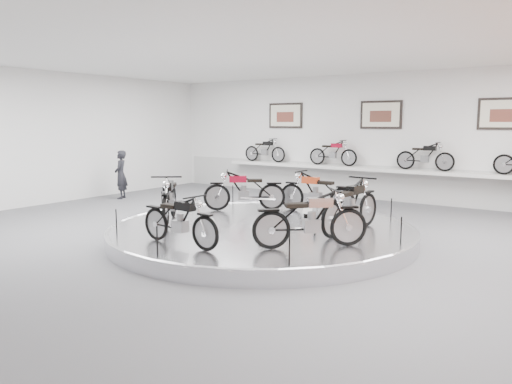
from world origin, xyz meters
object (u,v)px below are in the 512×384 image
Objects in this scene: bike_b at (316,192)px; bike_f at (310,219)px; bike_c at (244,190)px; display_platform at (262,233)px; shelf at (376,169)px; bike_a at (351,205)px; visitor at (121,175)px; bike_e at (180,220)px; bike_d at (169,199)px.

bike_f reaches higher than bike_b.
bike_c is 0.98× the size of bike_f.
display_platform is 2.16m from bike_b.
shelf reaches higher than display_platform.
bike_f is at bearing -176.30° from bike_a.
visitor reaches higher than bike_a.
bike_f is at bearing -76.88° from shelf.
visitor is (-7.17, 0.09, -0.02)m from bike_b.
display_platform is 4.05× the size of bike_e.
shelf is 6.00× the size of bike_d.
bike_f reaches higher than shelf.
visitor reaches higher than bike_c.
bike_d is at bearing 133.19° from bike_f.
visitor is (-5.58, 0.85, -0.02)m from bike_c.
bike_c is 2.23m from bike_d.
bike_b is 4.31m from bike_e.
bike_b reaches higher than display_platform.
bike_d is (-3.57, -1.44, 0.01)m from bike_a.
display_platform is 3.49× the size of bike_d.
bike_b is at bearing 87.78° from bike_e.
bike_a is at bearing 17.06° from display_platform.
shelf is 7.52m from bike_d.
bike_d reaches higher than bike_f.
bike_e is at bearing -96.07° from display_platform.
display_platform is 3.68× the size of bike_f.
bike_f is (3.53, -0.15, -0.03)m from bike_d.
shelf is 6.12m from bike_a.
bike_f is at bearing 34.51° from bike_e.
shelf is 4.36m from bike_b.
shelf is at bearing 87.37° from visitor.
bike_b is 0.99× the size of bike_c.
display_platform is at bearing 112.18° from bike_a.
display_platform is at bearing -90.00° from shelf.
shelf is 8.64m from bike_e.
shelf is 6.96× the size of bike_e.
bike_a reaches higher than bike_f.
shelf is at bearing -87.96° from bike_b.
visitor reaches higher than bike_f.
bike_c is 3.71m from bike_e.
bike_d is (-1.79, -7.30, -0.16)m from shelf.
bike_b is at bearing 55.21° from visitor.
visitor is at bearing 150.64° from bike_e.
bike_c is at bearing -105.19° from shelf.
bike_f is at bearing 35.78° from visitor.
bike_d is 2.05m from bike_e.
display_platform is 4.08× the size of visitor.
bike_e is at bearing 166.52° from bike_f.
bike_a is at bearing 57.71° from bike_e.
bike_e is at bearing 83.47° from bike_b.
visitor is (-8.74, 1.60, -0.05)m from bike_a.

